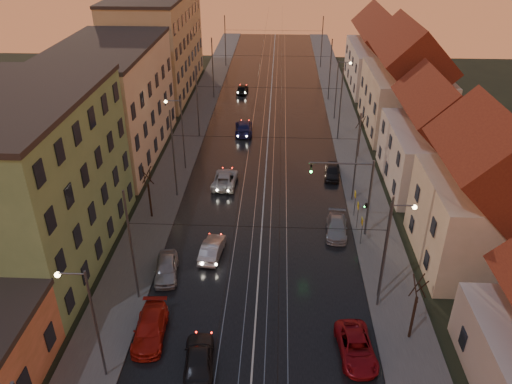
# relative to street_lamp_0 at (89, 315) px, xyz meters

# --- Properties ---
(road) EXTENTS (16.00, 120.00, 0.04)m
(road) POSITION_rel_street_lamp_0_xyz_m (9.10, 38.00, -4.87)
(road) COLOR black
(road) RESTS_ON ground
(sidewalk_left) EXTENTS (4.00, 120.00, 0.15)m
(sidewalk_left) POSITION_rel_street_lamp_0_xyz_m (-0.90, 38.00, -4.81)
(sidewalk_left) COLOR #4C4C4C
(sidewalk_left) RESTS_ON ground
(sidewalk_right) EXTENTS (4.00, 120.00, 0.15)m
(sidewalk_right) POSITION_rel_street_lamp_0_xyz_m (19.10, 38.00, -4.81)
(sidewalk_right) COLOR #4C4C4C
(sidewalk_right) RESTS_ON ground
(tram_rail_0) EXTENTS (0.06, 120.00, 0.03)m
(tram_rail_0) POSITION_rel_street_lamp_0_xyz_m (6.90, 38.00, -4.83)
(tram_rail_0) COLOR gray
(tram_rail_0) RESTS_ON road
(tram_rail_1) EXTENTS (0.06, 120.00, 0.03)m
(tram_rail_1) POSITION_rel_street_lamp_0_xyz_m (8.33, 38.00, -4.83)
(tram_rail_1) COLOR gray
(tram_rail_1) RESTS_ON road
(tram_rail_2) EXTENTS (0.06, 120.00, 0.03)m
(tram_rail_2) POSITION_rel_street_lamp_0_xyz_m (9.87, 38.00, -4.83)
(tram_rail_2) COLOR gray
(tram_rail_2) RESTS_ON road
(tram_rail_3) EXTENTS (0.06, 120.00, 0.03)m
(tram_rail_3) POSITION_rel_street_lamp_0_xyz_m (11.30, 38.00, -4.83)
(tram_rail_3) COLOR gray
(tram_rail_3) RESTS_ON road
(apartment_left_1) EXTENTS (10.00, 18.00, 13.00)m
(apartment_left_1) POSITION_rel_street_lamp_0_xyz_m (-8.40, 12.00, 1.61)
(apartment_left_1) COLOR #618D5A
(apartment_left_1) RESTS_ON ground
(apartment_left_2) EXTENTS (10.00, 20.00, 12.00)m
(apartment_left_2) POSITION_rel_street_lamp_0_xyz_m (-8.40, 32.00, 1.11)
(apartment_left_2) COLOR beige
(apartment_left_2) RESTS_ON ground
(apartment_left_3) EXTENTS (10.00, 24.00, 14.00)m
(apartment_left_3) POSITION_rel_street_lamp_0_xyz_m (-8.40, 56.00, 2.11)
(apartment_left_3) COLOR tan
(apartment_left_3) RESTS_ON ground
(house_right_1) EXTENTS (8.67, 10.20, 10.80)m
(house_right_1) POSITION_rel_street_lamp_0_xyz_m (26.10, 13.00, 0.56)
(house_right_1) COLOR #BEB192
(house_right_1) RESTS_ON ground
(house_right_2) EXTENTS (9.18, 12.24, 9.20)m
(house_right_2) POSITION_rel_street_lamp_0_xyz_m (26.10, 26.00, -0.24)
(house_right_2) COLOR beige
(house_right_2) RESTS_ON ground
(house_right_3) EXTENTS (9.18, 14.28, 11.50)m
(house_right_3) POSITION_rel_street_lamp_0_xyz_m (26.10, 41.00, 0.92)
(house_right_3) COLOR #BEB192
(house_right_3) RESTS_ON ground
(house_right_4) EXTENTS (9.18, 16.32, 10.00)m
(house_right_4) POSITION_rel_street_lamp_0_xyz_m (26.10, 59.00, 0.16)
(house_right_4) COLOR beige
(house_right_4) RESTS_ON ground
(catenary_pole_l_1) EXTENTS (0.16, 0.16, 9.00)m
(catenary_pole_l_1) POSITION_rel_street_lamp_0_xyz_m (0.50, 7.00, -0.39)
(catenary_pole_l_1) COLOR #595B60
(catenary_pole_l_1) RESTS_ON ground
(catenary_pole_r_1) EXTENTS (0.16, 0.16, 9.00)m
(catenary_pole_r_1) POSITION_rel_street_lamp_0_xyz_m (17.70, 7.00, -0.39)
(catenary_pole_r_1) COLOR #595B60
(catenary_pole_r_1) RESTS_ON ground
(catenary_pole_l_2) EXTENTS (0.16, 0.16, 9.00)m
(catenary_pole_l_2) POSITION_rel_street_lamp_0_xyz_m (0.50, 22.00, -0.39)
(catenary_pole_l_2) COLOR #595B60
(catenary_pole_l_2) RESTS_ON ground
(catenary_pole_r_2) EXTENTS (0.16, 0.16, 9.00)m
(catenary_pole_r_2) POSITION_rel_street_lamp_0_xyz_m (17.70, 22.00, -0.39)
(catenary_pole_r_2) COLOR #595B60
(catenary_pole_r_2) RESTS_ON ground
(catenary_pole_l_3) EXTENTS (0.16, 0.16, 9.00)m
(catenary_pole_l_3) POSITION_rel_street_lamp_0_xyz_m (0.50, 37.00, -0.39)
(catenary_pole_l_3) COLOR #595B60
(catenary_pole_l_3) RESTS_ON ground
(catenary_pole_r_3) EXTENTS (0.16, 0.16, 9.00)m
(catenary_pole_r_3) POSITION_rel_street_lamp_0_xyz_m (17.70, 37.00, -0.39)
(catenary_pole_r_3) COLOR #595B60
(catenary_pole_r_3) RESTS_ON ground
(catenary_pole_l_4) EXTENTS (0.16, 0.16, 9.00)m
(catenary_pole_l_4) POSITION_rel_street_lamp_0_xyz_m (0.50, 52.00, -0.39)
(catenary_pole_l_4) COLOR #595B60
(catenary_pole_l_4) RESTS_ON ground
(catenary_pole_r_4) EXTENTS (0.16, 0.16, 9.00)m
(catenary_pole_r_4) POSITION_rel_street_lamp_0_xyz_m (17.70, 52.00, -0.39)
(catenary_pole_r_4) COLOR #595B60
(catenary_pole_r_4) RESTS_ON ground
(catenary_pole_l_5) EXTENTS (0.16, 0.16, 9.00)m
(catenary_pole_l_5) POSITION_rel_street_lamp_0_xyz_m (0.50, 70.00, -0.39)
(catenary_pole_l_5) COLOR #595B60
(catenary_pole_l_5) RESTS_ON ground
(catenary_pole_r_5) EXTENTS (0.16, 0.16, 9.00)m
(catenary_pole_r_5) POSITION_rel_street_lamp_0_xyz_m (17.70, 70.00, -0.39)
(catenary_pole_r_5) COLOR #595B60
(catenary_pole_r_5) RESTS_ON ground
(street_lamp_0) EXTENTS (1.75, 0.32, 8.00)m
(street_lamp_0) POSITION_rel_street_lamp_0_xyz_m (0.00, 0.00, 0.00)
(street_lamp_0) COLOR #595B60
(street_lamp_0) RESTS_ON ground
(street_lamp_1) EXTENTS (1.75, 0.32, 8.00)m
(street_lamp_1) POSITION_rel_street_lamp_0_xyz_m (18.21, 8.00, 0.00)
(street_lamp_1) COLOR #595B60
(street_lamp_1) RESTS_ON ground
(street_lamp_2) EXTENTS (1.75, 0.32, 8.00)m
(street_lamp_2) POSITION_rel_street_lamp_0_xyz_m (0.00, 28.00, 0.00)
(street_lamp_2) COLOR #595B60
(street_lamp_2) RESTS_ON ground
(street_lamp_3) EXTENTS (1.75, 0.32, 8.00)m
(street_lamp_3) POSITION_rel_street_lamp_0_xyz_m (18.21, 44.00, 0.00)
(street_lamp_3) COLOR #595B60
(street_lamp_3) RESTS_ON ground
(traffic_light_mast) EXTENTS (5.30, 0.32, 7.20)m
(traffic_light_mast) POSITION_rel_street_lamp_0_xyz_m (17.10, 16.00, -0.29)
(traffic_light_mast) COLOR #595B60
(traffic_light_mast) RESTS_ON ground
(bare_tree_0) EXTENTS (1.09, 1.09, 5.11)m
(bare_tree_0) POSITION_rel_street_lamp_0_xyz_m (-1.09, 18.00, -2.40)
(bare_tree_0) COLOR black
(bare_tree_0) RESTS_ON ground
(bare_tree_1) EXTENTS (1.09, 1.09, 5.11)m
(bare_tree_1) POSITION_rel_street_lamp_0_xyz_m (19.31, 4.00, -2.40)
(bare_tree_1) COLOR black
(bare_tree_1) RESTS_ON ground
(bare_tree_2) EXTENTS (1.09, 1.09, 5.11)m
(bare_tree_2) POSITION_rel_street_lamp_0_xyz_m (19.51, 32.00, -2.40)
(bare_tree_2) COLOR black
(bare_tree_2) RESTS_ON ground
(driving_car_0) EXTENTS (2.25, 4.63, 1.52)m
(driving_car_0) POSITION_rel_street_lamp_0_xyz_m (5.84, 0.92, -4.12)
(driving_car_0) COLOR black
(driving_car_0) RESTS_ON ground
(driving_car_1) EXTENTS (1.92, 4.34, 1.39)m
(driving_car_1) POSITION_rel_street_lamp_0_xyz_m (5.22, 12.43, -4.19)
(driving_car_1) COLOR #A4A3A9
(driving_car_1) RESTS_ON ground
(driving_car_2) EXTENTS (2.51, 5.06, 1.38)m
(driving_car_2) POSITION_rel_street_lamp_0_xyz_m (5.02, 24.64, -4.20)
(driving_car_2) COLOR #B5B5B5
(driving_car_2) RESTS_ON ground
(driving_car_3) EXTENTS (2.46, 5.41, 1.53)m
(driving_car_3) POSITION_rel_street_lamp_0_xyz_m (5.96, 38.57, -4.12)
(driving_car_3) COLOR navy
(driving_car_3) RESTS_ON ground
(driving_car_4) EXTENTS (1.88, 3.97, 1.31)m
(driving_car_4) POSITION_rel_street_lamp_0_xyz_m (4.61, 54.76, -4.23)
(driving_car_4) COLOR black
(driving_car_4) RESTS_ON ground
(parked_left_2) EXTENTS (2.24, 4.92, 1.40)m
(parked_left_2) POSITION_rel_street_lamp_0_xyz_m (2.26, 3.36, -4.19)
(parked_left_2) COLOR #AF1B11
(parked_left_2) RESTS_ON ground
(parked_left_3) EXTENTS (2.22, 4.38, 1.43)m
(parked_left_3) POSITION_rel_street_lamp_0_xyz_m (2.01, 9.72, -4.17)
(parked_left_3) COLOR #A1A2A6
(parked_left_3) RESTS_ON ground
(parked_right_0) EXTENTS (2.53, 4.81, 1.29)m
(parked_right_0) POSITION_rel_street_lamp_0_xyz_m (15.60, 2.40, -4.24)
(parked_right_0) COLOR maroon
(parked_right_0) RESTS_ON ground
(parked_right_1) EXTENTS (2.18, 4.56, 1.28)m
(parked_right_1) POSITION_rel_street_lamp_0_xyz_m (15.64, 16.21, -4.25)
(parked_right_1) COLOR #9F9FA5
(parked_right_1) RESTS_ON ground
(parked_right_2) EXTENTS (1.95, 4.01, 1.32)m
(parked_right_2) POSITION_rel_street_lamp_0_xyz_m (16.18, 26.94, -4.23)
(parked_right_2) COLOR black
(parked_right_2) RESTS_ON ground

